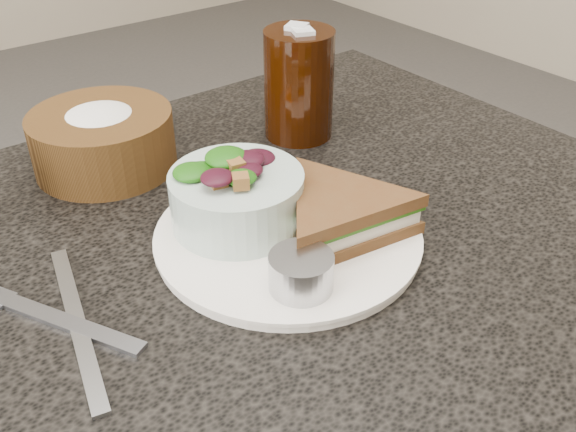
{
  "coord_description": "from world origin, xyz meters",
  "views": [
    {
      "loc": [
        -0.25,
        -0.43,
        1.13
      ],
      "look_at": [
        0.07,
        -0.02,
        0.78
      ],
      "focal_mm": 40.0,
      "sensor_mm": 36.0,
      "label": 1
    }
  ],
  "objects_px": {
    "dinner_plate": "(288,236)",
    "bread_basket": "(102,131)",
    "salad_bowl": "(237,190)",
    "dressing_ramekin": "(301,273)",
    "cola_glass": "(299,80)",
    "sandwich": "(340,214)"
  },
  "relations": [
    {
      "from": "dinner_plate",
      "to": "bread_basket",
      "type": "xyz_separation_m",
      "value": [
        -0.08,
        0.25,
        0.04
      ]
    },
    {
      "from": "salad_bowl",
      "to": "dressing_ramekin",
      "type": "height_order",
      "value": "salad_bowl"
    },
    {
      "from": "salad_bowl",
      "to": "dressing_ramekin",
      "type": "bearing_deg",
      "value": -96.59
    },
    {
      "from": "dressing_ramekin",
      "to": "bread_basket",
      "type": "relative_size",
      "value": 0.35
    },
    {
      "from": "dinner_plate",
      "to": "cola_glass",
      "type": "xyz_separation_m",
      "value": [
        0.16,
        0.18,
        0.07
      ]
    },
    {
      "from": "cola_glass",
      "to": "dinner_plate",
      "type": "bearing_deg",
      "value": -130.95
    },
    {
      "from": "dinner_plate",
      "to": "bread_basket",
      "type": "height_order",
      "value": "bread_basket"
    },
    {
      "from": "bread_basket",
      "to": "cola_glass",
      "type": "relative_size",
      "value": 1.11
    },
    {
      "from": "dinner_plate",
      "to": "sandwich",
      "type": "distance_m",
      "value": 0.06
    },
    {
      "from": "salad_bowl",
      "to": "cola_glass",
      "type": "xyz_separation_m",
      "value": [
        0.19,
        0.14,
        0.02
      ]
    },
    {
      "from": "sandwich",
      "to": "dressing_ramekin",
      "type": "bearing_deg",
      "value": -144.63
    },
    {
      "from": "sandwich",
      "to": "bread_basket",
      "type": "height_order",
      "value": "bread_basket"
    },
    {
      "from": "salad_bowl",
      "to": "bread_basket",
      "type": "xyz_separation_m",
      "value": [
        -0.05,
        0.21,
        -0.0
      ]
    },
    {
      "from": "dinner_plate",
      "to": "salad_bowl",
      "type": "bearing_deg",
      "value": 123.76
    },
    {
      "from": "salad_bowl",
      "to": "cola_glass",
      "type": "bearing_deg",
      "value": 36.2
    },
    {
      "from": "bread_basket",
      "to": "cola_glass",
      "type": "height_order",
      "value": "cola_glass"
    },
    {
      "from": "dinner_plate",
      "to": "sandwich",
      "type": "xyz_separation_m",
      "value": [
        0.04,
        -0.03,
        0.03
      ]
    },
    {
      "from": "salad_bowl",
      "to": "dressing_ramekin",
      "type": "relative_size",
      "value": 2.32
    },
    {
      "from": "dinner_plate",
      "to": "bread_basket",
      "type": "relative_size",
      "value": 1.59
    },
    {
      "from": "salad_bowl",
      "to": "sandwich",
      "type": "bearing_deg",
      "value": -48.33
    },
    {
      "from": "bread_basket",
      "to": "dressing_ramekin",
      "type": "bearing_deg",
      "value": -83.91
    },
    {
      "from": "sandwich",
      "to": "bread_basket",
      "type": "distance_m",
      "value": 0.31
    }
  ]
}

